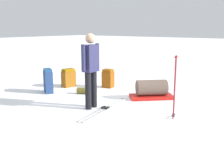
% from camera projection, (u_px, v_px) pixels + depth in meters
% --- Properties ---
extents(ground_plane, '(80.00, 80.00, 0.00)m').
position_uv_depth(ground_plane, '(112.00, 101.00, 6.28)').
color(ground_plane, white).
extents(skier_standing, '(0.57, 0.23, 1.70)m').
position_uv_depth(skier_standing, '(91.00, 67.00, 5.61)').
color(skier_standing, black).
rests_on(skier_standing, ground_plane).
extents(ski_pair_near, '(1.93, 0.42, 0.05)m').
position_uv_depth(ski_pair_near, '(105.00, 109.00, 5.69)').
color(ski_pair_near, silver).
rests_on(ski_pair_near, ground_plane).
extents(backpack_large_dark, '(0.29, 0.34, 0.57)m').
position_uv_depth(backpack_large_dark, '(108.00, 79.00, 7.72)').
color(backpack_large_dark, '#8A450D').
rests_on(backpack_large_dark, ground_plane).
extents(backpack_bright, '(0.36, 0.43, 0.69)m').
position_uv_depth(backpack_bright, '(48.00, 81.00, 7.08)').
color(backpack_bright, navy).
rests_on(backpack_bright, ground_plane).
extents(backpack_small_spare, '(0.43, 0.34, 0.56)m').
position_uv_depth(backpack_small_spare, '(69.00, 78.00, 7.81)').
color(backpack_small_spare, '#905213').
rests_on(backpack_small_spare, ground_plane).
extents(ski_poles_planted_near, '(0.19, 0.10, 1.28)m').
position_uv_depth(ski_poles_planted_near, '(175.00, 84.00, 5.01)').
color(ski_poles_planted_near, maroon).
rests_on(ski_poles_planted_near, ground_plane).
extents(gear_sled, '(1.09, 1.11, 0.49)m').
position_uv_depth(gear_sled, '(151.00, 90.00, 6.51)').
color(gear_sled, red).
rests_on(gear_sled, ground_plane).
extents(sleeping_mat_rolled, '(0.44, 0.56, 0.18)m').
position_uv_depth(sleeping_mat_rolled, '(87.00, 91.00, 6.97)').
color(sleeping_mat_rolled, brown).
rests_on(sleeping_mat_rolled, ground_plane).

